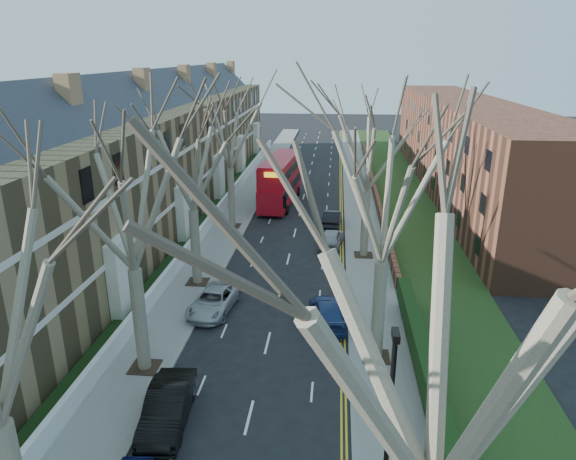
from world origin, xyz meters
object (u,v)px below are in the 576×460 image
(car_right_near, at_px, (327,313))
(car_left_mid, at_px, (168,407))
(lamp_post, at_px, (387,450))
(double_decker_bus, at_px, (280,182))

(car_right_near, bearing_deg, car_left_mid, 47.37)
(lamp_post, bearing_deg, double_decker_bus, 100.35)
(lamp_post, height_order, car_right_near, lamp_post)
(lamp_post, relative_size, car_left_mid, 1.71)
(lamp_post, relative_size, car_right_near, 1.71)
(double_decker_bus, bearing_deg, car_left_mid, 92.48)
(car_left_mid, bearing_deg, car_right_near, 49.50)
(car_left_mid, distance_m, car_right_near, 11.14)
(lamp_post, xyz_separation_m, car_right_near, (-1.84, 14.93, -3.88))
(lamp_post, distance_m, double_decker_bus, 40.30)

